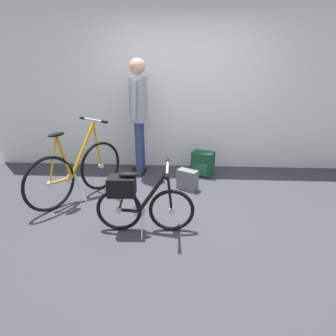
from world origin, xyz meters
name	(u,v)px	position (x,y,z in m)	size (l,w,h in m)	color
ground_plane	(179,219)	(0.00, 0.00, 0.00)	(6.52, 6.52, 0.00)	#38383F
back_wall	(183,77)	(0.00, 1.88, 1.51)	(6.52, 0.10, 3.02)	white
folding_bike_foreground	(138,200)	(-0.44, -0.26, 0.36)	(1.05, 0.53, 0.75)	black
display_bike_left	(77,171)	(-1.35, 0.47, 0.39)	(0.86, 1.26, 1.03)	black
visitor_near_wall	(139,110)	(-0.66, 1.42, 1.04)	(0.30, 0.53, 1.79)	navy
backpack_on_floor	(203,164)	(0.35, 1.40, 0.19)	(0.39, 0.34, 0.39)	#19472D
handbag_on_floor	(188,180)	(0.10, 0.84, 0.14)	(0.32, 0.28, 0.29)	slate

